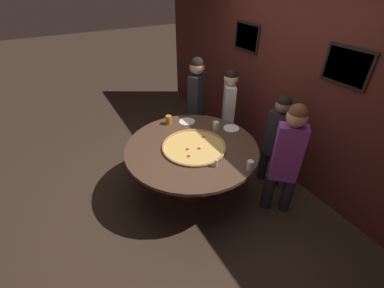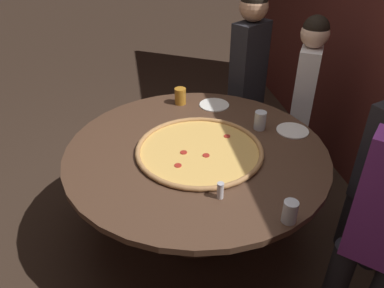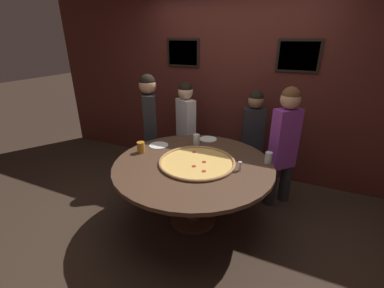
{
  "view_description": "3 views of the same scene",
  "coord_description": "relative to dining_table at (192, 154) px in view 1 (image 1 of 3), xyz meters",
  "views": [
    {
      "loc": [
        2.31,
        -1.31,
        2.59
      ],
      "look_at": [
        0.03,
        -0.02,
        0.8
      ],
      "focal_mm": 24.0,
      "sensor_mm": 36.0,
      "label": 1
    },
    {
      "loc": [
        1.96,
        -0.37,
        2.07
      ],
      "look_at": [
        -0.01,
        -0.03,
        0.77
      ],
      "focal_mm": 35.0,
      "sensor_mm": 36.0,
      "label": 2
    },
    {
      "loc": [
        0.99,
        -2.21,
        1.97
      ],
      "look_at": [
        -0.05,
        0.08,
        0.92
      ],
      "focal_mm": 24.0,
      "sensor_mm": 36.0,
      "label": 3
    }
  ],
  "objects": [
    {
      "name": "ground_plane",
      "position": [
        0.0,
        0.0,
        -0.62
      ],
      "size": [
        24.0,
        24.0,
        0.0
      ],
      "primitive_type": "plane",
      "color": "#38281E"
    },
    {
      "name": "white_plate_near_front",
      "position": [
        -0.58,
        0.25,
        0.12
      ],
      "size": [
        0.23,
        0.23,
        0.01
      ],
      "primitive_type": "cylinder",
      "color": "white",
      "rests_on": "dining_table"
    },
    {
      "name": "diner_side_right",
      "position": [
        -0.94,
        0.63,
        0.25
      ],
      "size": [
        0.33,
        0.39,
        1.53
      ],
      "rotation": [
        0.0,
        0.0,
        2.16
      ],
      "color": "#232328",
      "rests_on": "ground_plane"
    },
    {
      "name": "back_wall",
      "position": [
        0.0,
        1.44,
        0.69
      ],
      "size": [
        6.4,
        0.08,
        2.6
      ],
      "color": "#4C1E19",
      "rests_on": "ground_plane"
    },
    {
      "name": "drink_cup_far_right",
      "position": [
        -0.65,
        -0.01,
        0.18
      ],
      "size": [
        0.09,
        0.09,
        0.13
      ],
      "primitive_type": "cylinder",
      "color": "#BC7A23",
      "rests_on": "dining_table"
    },
    {
      "name": "drink_cup_near_right",
      "position": [
        -0.17,
        0.48,
        0.18
      ],
      "size": [
        0.08,
        0.08,
        0.13
      ],
      "primitive_type": "cylinder",
      "color": "silver",
      "rests_on": "dining_table"
    },
    {
      "name": "condiment_shaker",
      "position": [
        0.49,
        0.04,
        0.17
      ],
      "size": [
        0.04,
        0.04,
        0.1
      ],
      "color": "silver",
      "rests_on": "dining_table"
    },
    {
      "name": "diner_far_left",
      "position": [
        0.82,
        0.78,
        0.22
      ],
      "size": [
        0.35,
        0.36,
        1.48
      ],
      "rotation": [
        0.0,
        0.0,
        -2.33
      ],
      "color": "#232328",
      "rests_on": "ground_plane"
    },
    {
      "name": "giant_pizza",
      "position": [
        0.04,
        0.01,
        0.13
      ],
      "size": [
        0.81,
        0.81,
        0.03
      ],
      "color": "#EAB75B",
      "rests_on": "dining_table"
    },
    {
      "name": "diner_centre_back",
      "position": [
        -0.56,
        0.98,
        0.17
      ],
      "size": [
        0.37,
        0.28,
        1.4
      ],
      "rotation": [
        0.0,
        0.0,
        2.62
      ],
      "color": "#232328",
      "rests_on": "ground_plane"
    },
    {
      "name": "dining_table",
      "position": [
        0.0,
        0.0,
        0.0
      ],
      "size": [
        1.68,
        1.68,
        0.74
      ],
      "color": "#4C3323",
      "rests_on": "ground_plane"
    },
    {
      "name": "drink_cup_near_left",
      "position": [
        0.72,
        0.33,
        0.18
      ],
      "size": [
        0.07,
        0.07,
        0.12
      ],
      "primitive_type": "cylinder",
      "color": "silver",
      "rests_on": "dining_table"
    },
    {
      "name": "diner_far_right",
      "position": [
        0.4,
        1.06,
        0.15
      ],
      "size": [
        0.36,
        0.24,
        1.35
      ],
      "rotation": [
        0.0,
        0.0,
        -2.78
      ],
      "color": "#232328",
      "rests_on": "ground_plane"
    },
    {
      "name": "white_plate_left_side",
      "position": [
        -0.1,
        0.69,
        0.12
      ],
      "size": [
        0.22,
        0.22,
        0.01
      ],
      "primitive_type": "cylinder",
      "color": "white",
      "rests_on": "dining_table"
    }
  ]
}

